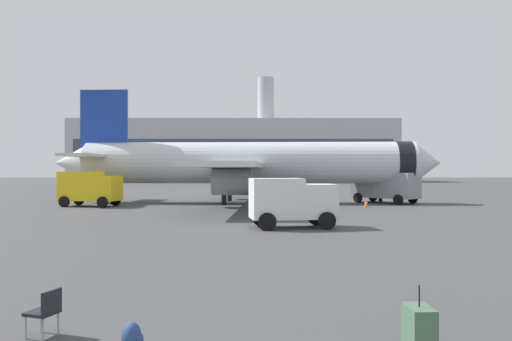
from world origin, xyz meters
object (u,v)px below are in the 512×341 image
(airplane_at_gate, at_px, (246,163))
(safety_cone_near, at_px, (285,212))
(cargo_van, at_px, (291,200))
(safety_cone_far, at_px, (366,204))
(safety_cone_mid, at_px, (89,198))
(gate_chair, at_px, (46,310))
(rolling_suitcase, at_px, (419,328))
(service_truck, at_px, (89,187))
(fuel_truck, at_px, (384,184))
(traveller_backpack, at_px, (132,337))

(airplane_at_gate, bearing_deg, safety_cone_near, -78.87)
(cargo_van, distance_m, safety_cone_far, 16.02)
(safety_cone_mid, bearing_deg, cargo_van, -50.42)
(safety_cone_mid, distance_m, gate_chair, 40.20)
(cargo_van, distance_m, rolling_suitcase, 17.57)
(service_truck, relative_size, cargo_van, 1.10)
(fuel_truck, height_order, gate_chair, fuel_truck)
(safety_cone_near, relative_size, traveller_backpack, 1.33)
(safety_cone_near, xyz_separation_m, safety_cone_far, (7.17, 8.54, -0.02))
(safety_cone_near, distance_m, rolling_suitcase, 23.27)
(safety_cone_mid, relative_size, safety_cone_far, 1.02)
(safety_cone_mid, distance_m, rolling_suitcase, 43.24)
(safety_cone_near, bearing_deg, safety_cone_mid, 138.44)
(service_truck, bearing_deg, rolling_suitcase, -63.36)
(service_truck, distance_m, safety_cone_near, 18.39)
(cargo_van, bearing_deg, traveller_backpack, -102.93)
(cargo_van, distance_m, traveller_backpack, 17.99)
(safety_cone_far, xyz_separation_m, gate_chair, (-12.94, -31.09, 0.20))
(fuel_truck, bearing_deg, traveller_backpack, -110.86)
(fuel_truck, xyz_separation_m, safety_cone_near, (-10.01, -13.64, -1.46))
(cargo_van, bearing_deg, safety_cone_mid, 129.58)
(airplane_at_gate, xyz_separation_m, traveller_backpack, (-1.34, -36.92, -3.42))
(traveller_backpack, distance_m, gate_chair, 1.87)
(airplane_at_gate, xyz_separation_m, service_truck, (-12.98, -4.18, -2.05))
(airplane_at_gate, bearing_deg, gate_chair, -94.84)
(fuel_truck, distance_m, traveller_backpack, 39.48)
(airplane_at_gate, xyz_separation_m, safety_cone_near, (2.69, -13.69, -3.34))
(safety_cone_near, bearing_deg, service_truck, 148.74)
(rolling_suitcase, bearing_deg, cargo_van, 92.55)
(safety_cone_far, bearing_deg, fuel_truck, 60.94)
(service_truck, xyz_separation_m, fuel_truck, (25.69, 4.13, 0.16))
(safety_cone_far, bearing_deg, safety_cone_mid, 163.80)
(safety_cone_near, relative_size, safety_cone_far, 1.05)
(service_truck, xyz_separation_m, safety_cone_near, (15.68, -9.52, -1.29))
(cargo_van, height_order, safety_cone_near, cargo_van)
(cargo_van, height_order, safety_cone_mid, cargo_van)
(fuel_truck, distance_m, cargo_van, 21.82)
(fuel_truck, distance_m, rolling_suitcase, 38.06)
(safety_cone_near, height_order, safety_cone_far, safety_cone_near)
(cargo_van, relative_size, safety_cone_near, 7.29)
(safety_cone_far, relative_size, rolling_suitcase, 0.55)
(cargo_van, bearing_deg, rolling_suitcase, -87.45)
(gate_chair, bearing_deg, safety_cone_far, 67.40)
(service_truck, relative_size, rolling_suitcase, 4.65)
(cargo_van, bearing_deg, safety_cone_near, 89.80)
(rolling_suitcase, bearing_deg, safety_cone_mid, 115.44)
(cargo_van, distance_m, safety_cone_mid, 27.95)
(safety_cone_mid, height_order, safety_cone_far, safety_cone_mid)
(safety_cone_far, xyz_separation_m, rolling_suitcase, (-6.41, -31.79, 0.09))
(airplane_at_gate, distance_m, gate_chair, 36.51)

